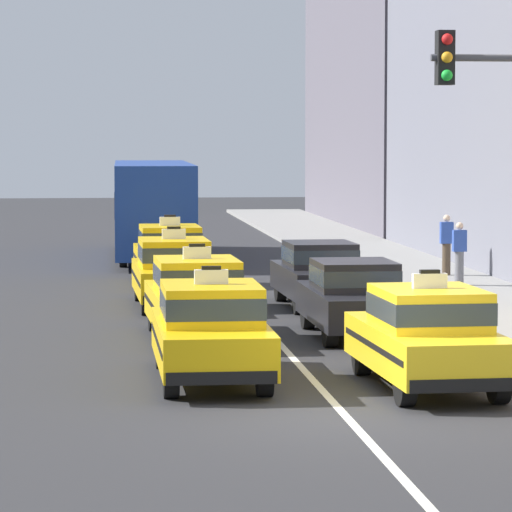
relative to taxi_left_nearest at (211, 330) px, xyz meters
name	(u,v)px	position (x,y,z in m)	size (l,w,h in m)	color
ground_plane	(346,417)	(1.73, -3.32, -0.88)	(160.00, 160.00, 0.00)	#2B2B2D
lane_stripe_left_right	(226,284)	(1.73, 16.68, -0.87)	(0.14, 80.00, 0.01)	silver
sidewalk_curb	(467,298)	(7.33, 11.68, -0.80)	(4.00, 90.00, 0.15)	gray
taxi_left_nearest	(211,330)	(0.00, 0.00, 0.00)	(1.84, 4.57, 1.96)	black
taxi_left_second	(197,297)	(0.12, 5.23, 0.00)	(1.95, 4.61, 1.96)	black
taxi_left_third	(174,271)	(-0.02, 11.10, 0.00)	(1.90, 4.59, 1.96)	black
taxi_left_fourth	(170,254)	(0.17, 16.54, 0.00)	(1.89, 4.59, 1.96)	black
bus_left_fifth	(153,205)	(0.07, 25.85, 0.94)	(2.72, 11.25, 3.22)	black
taxi_right_nearest	(428,335)	(3.44, -1.07, 0.00)	(1.97, 4.62, 1.96)	black
sedan_right_second	(354,296)	(3.34, 5.31, -0.03)	(1.81, 4.32, 1.58)	black
sedan_right_third	(319,272)	(3.46, 10.78, -0.03)	(1.87, 4.35, 1.58)	black
pedestrian_mid_block	(459,253)	(7.76, 14.26, 0.12)	(0.36, 0.24, 1.68)	slate
pedestrian_by_storefront	(446,244)	(8.10, 17.15, 0.15)	(0.36, 0.24, 1.73)	#473828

